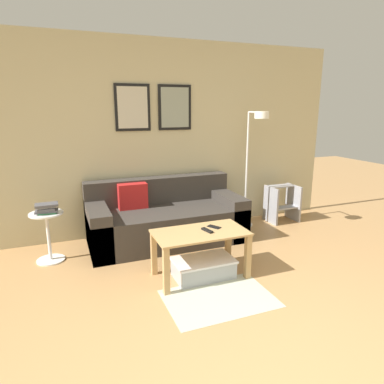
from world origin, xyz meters
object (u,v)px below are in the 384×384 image
(floor_lamp, at_px, (254,151))
(step_stool, at_px, (282,202))
(book_stack, at_px, (46,208))
(coffee_table, at_px, (200,241))
(storage_bin, at_px, (203,268))
(remote_control, at_px, (207,230))
(side_table, at_px, (48,232))
(couch, at_px, (165,219))
(cell_phone, at_px, (214,227))

(floor_lamp, relative_size, step_stool, 3.02)
(floor_lamp, bearing_deg, book_stack, -178.07)
(coffee_table, xyz_separation_m, step_stool, (1.83, 1.16, -0.09))
(book_stack, height_order, step_stool, book_stack)
(storage_bin, relative_size, remote_control, 4.09)
(floor_lamp, distance_m, book_stack, 2.69)
(floor_lamp, height_order, side_table, floor_lamp)
(couch, bearing_deg, coffee_table, -87.78)
(book_stack, height_order, remote_control, book_stack)
(coffee_table, height_order, step_stool, step_stool)
(coffee_table, height_order, floor_lamp, floor_lamp)
(floor_lamp, bearing_deg, coffee_table, -139.99)
(book_stack, xyz_separation_m, remote_control, (1.49, -0.95, -0.13))
(couch, bearing_deg, side_table, -175.63)
(storage_bin, height_order, book_stack, book_stack)
(couch, xyz_separation_m, floor_lamp, (1.26, -0.04, 0.84))
(couch, xyz_separation_m, book_stack, (-1.38, -0.13, 0.34))
(storage_bin, distance_m, remote_control, 0.40)
(coffee_table, bearing_deg, floor_lamp, 40.01)
(remote_control, height_order, step_stool, step_stool)
(side_table, height_order, cell_phone, side_table)
(couch, relative_size, step_stool, 3.59)
(cell_phone, distance_m, step_stool, 1.99)
(cell_phone, bearing_deg, storage_bin, -178.77)
(couch, height_order, coffee_table, couch)
(side_table, bearing_deg, storage_bin, -34.10)
(floor_lamp, distance_m, remote_control, 1.67)
(side_table, bearing_deg, couch, 4.37)
(cell_phone, bearing_deg, coffee_table, 169.39)
(floor_lamp, distance_m, cell_phone, 1.54)
(remote_control, bearing_deg, book_stack, 133.69)
(storage_bin, relative_size, floor_lamp, 0.37)
(cell_phone, height_order, step_stool, step_stool)
(storage_bin, distance_m, book_stack, 1.82)
(cell_phone, xyz_separation_m, step_stool, (1.65, 1.10, -0.20))
(storage_bin, height_order, side_table, side_table)
(couch, bearing_deg, remote_control, -84.29)
(side_table, distance_m, book_stack, 0.28)
(side_table, bearing_deg, coffee_table, -33.61)
(floor_lamp, distance_m, side_table, 2.77)
(floor_lamp, relative_size, book_stack, 6.66)
(coffee_table, bearing_deg, cell_phone, 20.06)
(coffee_table, relative_size, book_stack, 3.79)
(storage_bin, xyz_separation_m, floor_lamp, (1.19, 1.05, 1.02))
(couch, xyz_separation_m, remote_control, (0.11, -1.08, 0.21))
(book_stack, distance_m, step_stool, 3.28)
(floor_lamp, relative_size, cell_phone, 11.69)
(floor_lamp, xyz_separation_m, remote_control, (-1.15, -1.04, -0.63))
(coffee_table, relative_size, storage_bin, 1.52)
(storage_bin, bearing_deg, remote_control, 20.08)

